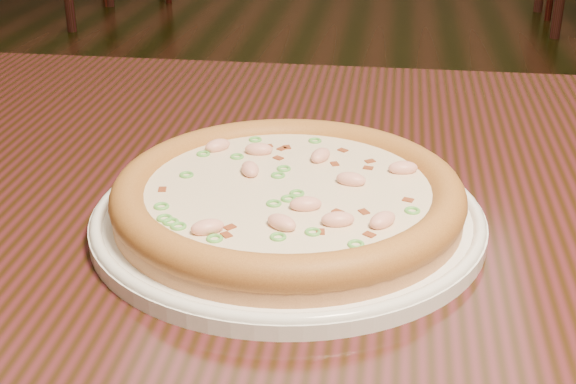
# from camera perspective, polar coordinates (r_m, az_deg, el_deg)

# --- Properties ---
(hero_table) EXTENTS (1.20, 0.80, 0.75)m
(hero_table) POSITION_cam_1_polar(r_m,az_deg,el_deg) (0.73, 9.97, -7.99)
(hero_table) COLOR black
(hero_table) RESTS_ON ground
(plate) EXTENTS (0.31, 0.31, 0.02)m
(plate) POSITION_cam_1_polar(r_m,az_deg,el_deg) (0.64, 0.00, -1.72)
(plate) COLOR white
(plate) RESTS_ON hero_table
(pizza) EXTENTS (0.28, 0.28, 0.03)m
(pizza) POSITION_cam_1_polar(r_m,az_deg,el_deg) (0.63, 0.01, -0.24)
(pizza) COLOR tan
(pizza) RESTS_ON plate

